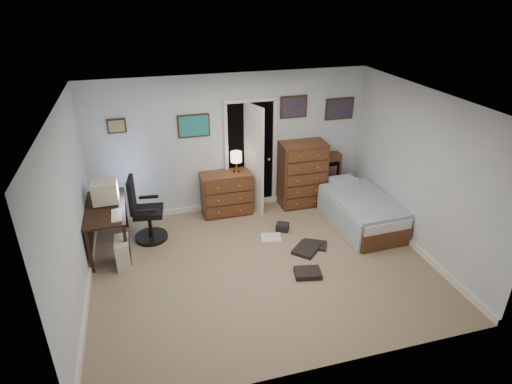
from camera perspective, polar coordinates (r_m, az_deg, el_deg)
floor at (r=6.55m, az=0.83°, el=-9.86°), size 5.00×4.00×0.02m
computer_desk at (r=7.06m, az=-20.02°, el=-3.19°), size 0.62×1.30×0.74m
crt_monitor at (r=7.03m, az=-19.50°, el=0.02°), size 0.39×0.36×0.36m
keyboard at (r=6.64m, az=-18.10°, el=-2.98°), size 0.16×0.40×0.02m
pc_tower at (r=6.73m, az=-17.31°, el=-7.72°), size 0.21×0.42×0.45m
office_chair at (r=7.18m, az=-14.58°, el=-3.14°), size 0.60×0.60×1.11m
media_stack at (r=8.09m, az=-19.72°, el=-0.64°), size 0.17×0.17×0.81m
low_dresser at (r=7.79m, az=-3.99°, el=-0.18°), size 0.90×0.46×0.79m
table_lamp at (r=7.56m, az=-2.66°, el=4.61°), size 0.20×0.20×0.39m
doorway at (r=8.10m, az=-1.27°, el=5.61°), size 0.96×1.12×2.05m
tall_dresser at (r=8.06m, az=6.17°, el=2.39°), size 0.85×0.50×1.24m
headboard_bookcase at (r=8.31m, az=7.75°, el=2.07°), size 1.03×0.31×0.92m
bed at (r=7.69m, az=13.58°, el=-2.30°), size 1.02×1.81×0.58m
wall_posters at (r=7.65m, az=0.86°, el=10.25°), size 4.38×0.04×0.60m
floor_clutter at (r=6.88m, az=5.63°, el=-7.58°), size 1.05×1.59×0.13m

